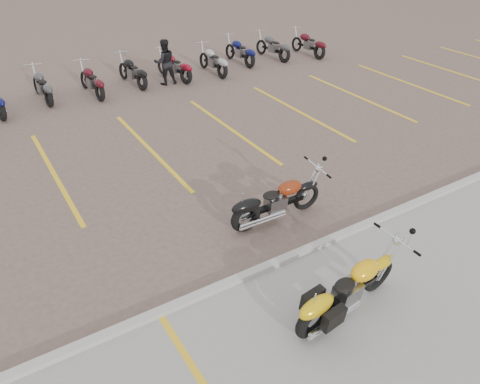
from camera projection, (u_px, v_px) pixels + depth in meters
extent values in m
plane|color=#735C52|center=(218.00, 218.00, 10.62)|extent=(100.00, 100.00, 0.00)
cube|color=#9E9B93|center=(358.00, 359.00, 7.38)|extent=(60.00, 5.00, 0.01)
cube|color=#ADAAA3|center=(268.00, 266.00, 9.15)|extent=(60.00, 0.18, 0.12)
torus|color=black|center=(376.00, 275.00, 8.51)|extent=(0.71, 0.20, 0.70)
torus|color=black|center=(311.00, 319.00, 7.63)|extent=(0.76, 0.27, 0.75)
cube|color=black|center=(346.00, 293.00, 8.03)|extent=(1.41, 0.30, 0.11)
cube|color=slate|center=(344.00, 292.00, 7.97)|extent=(0.49, 0.38, 0.37)
ellipsoid|color=#FAB10D|center=(360.00, 269.00, 7.99)|extent=(0.67, 0.42, 0.33)
ellipsoid|color=black|center=(341.00, 283.00, 7.75)|extent=(0.45, 0.33, 0.13)
torus|color=black|center=(305.00, 197.00, 10.74)|extent=(0.68, 0.13, 0.68)
torus|color=black|center=(245.00, 218.00, 10.06)|extent=(0.72, 0.20, 0.72)
cube|color=black|center=(276.00, 205.00, 10.36)|extent=(1.35, 0.16, 0.10)
cube|color=slate|center=(274.00, 203.00, 10.31)|extent=(0.45, 0.32, 0.35)
ellipsoid|color=black|center=(288.00, 187.00, 10.29)|extent=(0.61, 0.35, 0.31)
ellipsoid|color=black|center=(270.00, 195.00, 10.11)|extent=(0.41, 0.28, 0.12)
imported|color=black|center=(165.00, 62.00, 17.78)|extent=(0.92, 0.77, 1.71)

